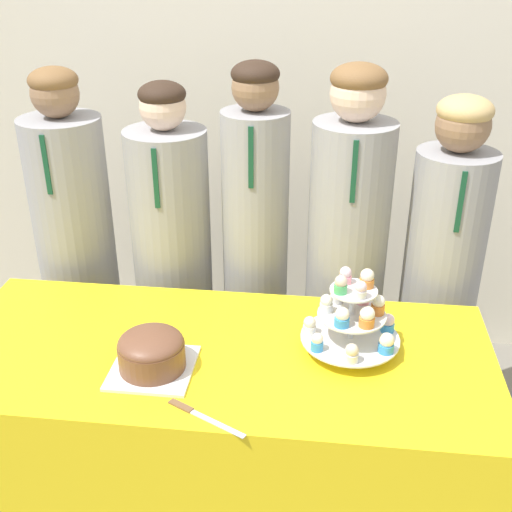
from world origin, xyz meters
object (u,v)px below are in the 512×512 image
student_0 (79,266)px  cupcake_stand (353,316)px  round_cake (151,351)px  cake_knife (194,412)px  student_2 (255,269)px  student_1 (174,277)px  student_4 (438,291)px  student_3 (345,276)px

student_0 → cupcake_stand: bearing=-26.4°
round_cake → cupcake_stand: cupcake_stand is taller
cake_knife → student_0: student_0 is taller
student_2 → student_0: bearing=180.0°
cupcake_stand → student_1: 0.91m
student_1 → student_2: student_2 is taller
round_cake → student_2: student_2 is taller
student_4 → student_2: bearing=-180.0°
round_cake → student_2: (0.22, 0.72, -0.09)m
cake_knife → student_3: student_3 is taller
student_1 → cupcake_stand: bearing=-37.9°
student_1 → student_3: bearing=0.0°
cake_knife → round_cake: bearing=159.6°
student_2 → student_4: bearing=0.0°
round_cake → student_1: 0.74m
student_2 → student_4: (0.72, 0.00, -0.05)m
round_cake → student_4: bearing=37.4°
student_2 → student_4: student_2 is taller
round_cake → student_4: 1.19m
round_cake → student_4: (0.94, 0.72, -0.14)m
cake_knife → student_4: student_4 is taller
round_cake → student_3: size_ratio=0.16×
student_1 → student_2: size_ratio=0.95×
round_cake → student_2: 0.76m
student_4 → student_1: bearing=180.0°
student_4 → student_0: bearing=180.0°
student_4 → round_cake: bearing=-142.6°
cupcake_stand → student_3: 0.57m
cupcake_stand → student_0: (-1.10, 0.54, -0.18)m
round_cake → cupcake_stand: bearing=16.4°
cupcake_stand → student_0: bearing=153.6°
round_cake → cake_knife: round_cake is taller
round_cake → student_3: 0.92m
cupcake_stand → student_1: bearing=142.1°
cake_knife → student_2: 0.90m
student_0 → student_4: size_ratio=1.04×
student_2 → cupcake_stand: bearing=-56.1°
cake_knife → student_1: bearing=134.2°
round_cake → cake_knife: (0.16, -0.18, -0.06)m
cupcake_stand → student_4: student_4 is taller
student_0 → student_4: (1.45, -0.00, -0.02)m
cake_knife → student_3: (0.41, 0.89, -0.03)m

